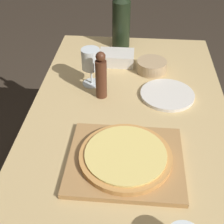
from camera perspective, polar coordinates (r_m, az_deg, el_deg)
dining_table at (r=1.25m, az=2.87°, el=-4.85°), size 0.77×1.35×0.78m
cutting_board at (r=1.00m, az=2.48°, el=-8.81°), size 0.36×0.31×0.02m
pizza at (r=0.98m, az=2.51°, el=-8.00°), size 0.29×0.29×0.02m
wine_bottle at (r=1.60m, az=1.70°, el=16.48°), size 0.09×0.09×0.34m
pepper_mill at (r=1.22m, az=-2.01°, el=6.58°), size 0.04×0.04×0.20m
wine_glass at (r=1.29m, az=-3.91°, el=9.36°), size 0.08×0.08×0.16m
small_bowl at (r=1.44m, az=7.25°, el=8.32°), size 0.14×0.14×0.05m
dinner_plate at (r=1.29m, az=10.07°, el=3.15°), size 0.22×0.22×0.01m
food_container at (r=1.49m, az=0.85°, el=9.88°), size 0.16×0.11×0.05m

